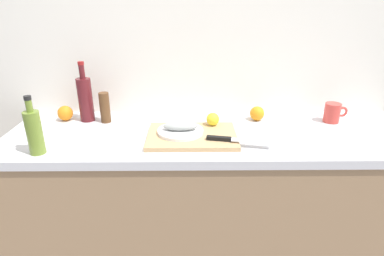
# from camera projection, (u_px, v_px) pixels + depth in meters

# --- Properties ---
(back_wall) EXTENTS (3.20, 0.05, 2.50)m
(back_wall) POSITION_uv_depth(u_px,v_px,m) (211.00, 49.00, 1.74)
(back_wall) COLOR white
(back_wall) RESTS_ON ground_plane
(kitchen_counter) EXTENTS (2.00, 0.60, 0.90)m
(kitchen_counter) POSITION_uv_depth(u_px,v_px,m) (211.00, 209.00, 1.74)
(kitchen_counter) COLOR #9E7A56
(kitchen_counter) RESTS_ON ground_plane
(cutting_board) EXTENTS (0.41, 0.30, 0.02)m
(cutting_board) POSITION_uv_depth(u_px,v_px,m) (192.00, 136.00, 1.50)
(cutting_board) COLOR tan
(cutting_board) RESTS_ON kitchen_counter
(white_plate) EXTENTS (0.22, 0.22, 0.01)m
(white_plate) POSITION_uv_depth(u_px,v_px,m) (180.00, 131.00, 1.51)
(white_plate) COLOR white
(white_plate) RESTS_ON cutting_board
(fish_fillet) EXTENTS (0.16, 0.07, 0.04)m
(fish_fillet) POSITION_uv_depth(u_px,v_px,m) (180.00, 126.00, 1.50)
(fish_fillet) COLOR #999E99
(fish_fillet) RESTS_ON white_plate
(chef_knife) EXTENTS (0.29, 0.09, 0.02)m
(chef_knife) POSITION_uv_depth(u_px,v_px,m) (231.00, 139.00, 1.42)
(chef_knife) COLOR silver
(chef_knife) RESTS_ON cutting_board
(lemon_0) EXTENTS (0.06, 0.06, 0.06)m
(lemon_0) POSITION_uv_depth(u_px,v_px,m) (213.00, 119.00, 1.59)
(lemon_0) COLOR yellow
(lemon_0) RESTS_ON cutting_board
(olive_oil_bottle) EXTENTS (0.06, 0.06, 0.25)m
(olive_oil_bottle) POSITION_uv_depth(u_px,v_px,m) (34.00, 131.00, 1.33)
(olive_oil_bottle) COLOR olive
(olive_oil_bottle) RESTS_ON kitchen_counter
(wine_bottle) EXTENTS (0.07, 0.07, 0.31)m
(wine_bottle) POSITION_uv_depth(u_px,v_px,m) (85.00, 98.00, 1.67)
(wine_bottle) COLOR #59191E
(wine_bottle) RESTS_ON kitchen_counter
(coffee_mug_1) EXTENTS (0.12, 0.08, 0.10)m
(coffee_mug_1) POSITION_uv_depth(u_px,v_px,m) (333.00, 113.00, 1.68)
(coffee_mug_1) COLOR #CC3F38
(coffee_mug_1) RESTS_ON kitchen_counter
(orange_0) EXTENTS (0.08, 0.08, 0.08)m
(orange_0) POSITION_uv_depth(u_px,v_px,m) (257.00, 113.00, 1.71)
(orange_0) COLOR orange
(orange_0) RESTS_ON kitchen_counter
(orange_1) EXTENTS (0.08, 0.08, 0.08)m
(orange_1) POSITION_uv_depth(u_px,v_px,m) (65.00, 113.00, 1.71)
(orange_1) COLOR orange
(orange_1) RESTS_ON kitchen_counter
(pepper_mill) EXTENTS (0.05, 0.05, 0.16)m
(pepper_mill) POSITION_uv_depth(u_px,v_px,m) (105.00, 108.00, 1.67)
(pepper_mill) COLOR brown
(pepper_mill) RESTS_ON kitchen_counter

